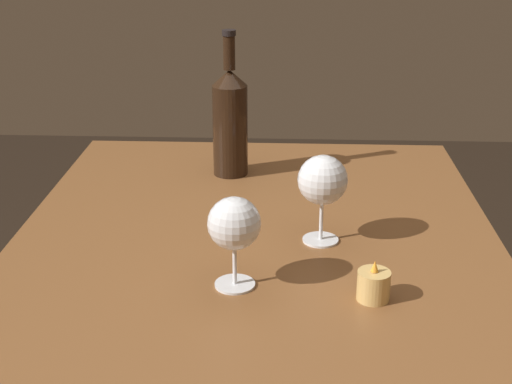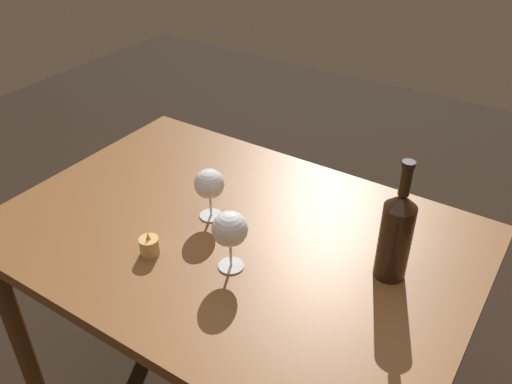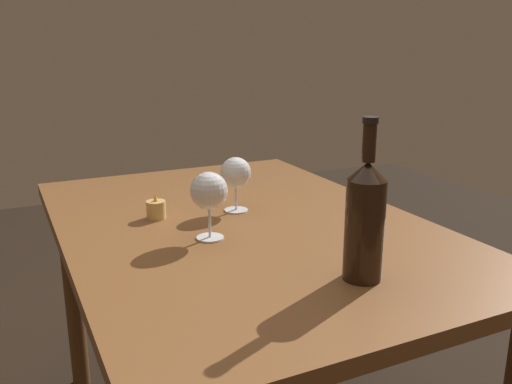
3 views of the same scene
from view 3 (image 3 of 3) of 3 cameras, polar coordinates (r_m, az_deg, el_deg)
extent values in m
cube|color=brown|center=(1.43, -1.52, -3.84)|extent=(1.30, 0.90, 0.04)
cylinder|color=brown|center=(2.21, 1.38, -6.93)|extent=(0.06, 0.06, 0.70)
cylinder|color=brown|center=(2.01, -18.64, -10.19)|extent=(0.06, 0.06, 0.70)
cylinder|color=white|center=(1.32, -4.85, -4.80)|extent=(0.07, 0.07, 0.00)
cylinder|color=white|center=(1.30, -4.89, -3.09)|extent=(0.01, 0.01, 0.08)
sphere|color=white|center=(1.28, -4.97, 0.14)|extent=(0.09, 0.09, 0.09)
cylinder|color=#42070F|center=(1.28, -4.97, 0.03)|extent=(0.07, 0.07, 0.03)
cylinder|color=white|center=(1.52, -2.10, -1.92)|extent=(0.07, 0.07, 0.00)
cylinder|color=white|center=(1.51, -2.12, -0.55)|extent=(0.01, 0.01, 0.07)
sphere|color=white|center=(1.49, -2.14, 2.06)|extent=(0.09, 0.09, 0.09)
cylinder|color=#42070F|center=(1.49, -2.14, 1.97)|extent=(0.07, 0.07, 0.03)
cylinder|color=black|center=(1.08, 11.30, -3.98)|extent=(0.08, 0.08, 0.20)
cone|color=black|center=(1.05, 11.65, 2.19)|extent=(0.08, 0.08, 0.03)
cylinder|color=black|center=(1.04, 11.81, 5.09)|extent=(0.03, 0.03, 0.07)
cylinder|color=black|center=(1.03, 11.95, 7.42)|extent=(0.03, 0.03, 0.01)
cylinder|color=#DBB266|center=(1.47, -10.46, -1.84)|extent=(0.05, 0.05, 0.05)
cylinder|color=white|center=(1.48, -10.44, -2.06)|extent=(0.04, 0.04, 0.03)
cone|color=#F99E2D|center=(1.46, -10.52, -0.57)|extent=(0.01, 0.01, 0.02)
camera|label=1|loc=(2.42, -14.59, 18.07)|focal=51.11mm
camera|label=2|loc=(0.80, -72.68, 40.22)|focal=37.62mm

